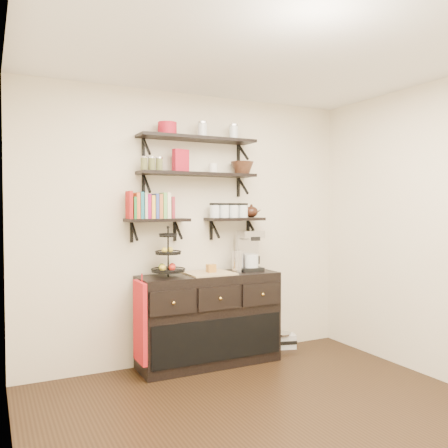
% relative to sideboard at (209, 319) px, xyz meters
% --- Properties ---
extents(floor, '(3.50, 3.50, 0.00)m').
position_rel_sideboard_xyz_m(floor, '(-0.07, -1.51, -0.45)').
color(floor, black).
rests_on(floor, ground).
extents(ceiling, '(3.50, 3.50, 0.02)m').
position_rel_sideboard_xyz_m(ceiling, '(-0.07, -1.51, 2.25)').
color(ceiling, white).
rests_on(ceiling, back_wall).
extents(back_wall, '(3.50, 0.02, 2.70)m').
position_rel_sideboard_xyz_m(back_wall, '(-0.07, 0.24, 0.90)').
color(back_wall, '#F2E8CD').
rests_on(back_wall, ground).
extents(left_wall, '(0.02, 3.50, 2.70)m').
position_rel_sideboard_xyz_m(left_wall, '(-1.82, -1.51, 0.90)').
color(left_wall, '#F2E8CD').
rests_on(left_wall, ground).
extents(shelf_top, '(1.20, 0.27, 0.23)m').
position_rel_sideboard_xyz_m(shelf_top, '(-0.07, 0.10, 1.78)').
color(shelf_top, black).
rests_on(shelf_top, back_wall).
extents(shelf_mid, '(1.20, 0.27, 0.23)m').
position_rel_sideboard_xyz_m(shelf_mid, '(-0.07, 0.10, 1.43)').
color(shelf_mid, black).
rests_on(shelf_mid, back_wall).
extents(shelf_low_left, '(0.60, 0.25, 0.23)m').
position_rel_sideboard_xyz_m(shelf_low_left, '(-0.49, 0.12, 0.98)').
color(shelf_low_left, black).
rests_on(shelf_low_left, back_wall).
extents(shelf_low_right, '(0.60, 0.25, 0.23)m').
position_rel_sideboard_xyz_m(shelf_low_right, '(0.35, 0.12, 0.98)').
color(shelf_low_right, black).
rests_on(shelf_low_right, back_wall).
extents(cookbooks, '(0.43, 0.15, 0.26)m').
position_rel_sideboard_xyz_m(cookbooks, '(-0.55, 0.12, 1.11)').
color(cookbooks, '#A61918').
rests_on(cookbooks, shelf_low_left).
extents(glass_canisters, '(0.43, 0.10, 0.13)m').
position_rel_sideboard_xyz_m(glass_canisters, '(0.28, 0.12, 1.06)').
color(glass_canisters, silver).
rests_on(glass_canisters, shelf_low_right).
extents(sideboard, '(1.40, 0.50, 0.92)m').
position_rel_sideboard_xyz_m(sideboard, '(0.00, 0.00, 0.00)').
color(sideboard, black).
rests_on(sideboard, floor).
extents(fruit_stand, '(0.31, 0.31, 0.46)m').
position_rel_sideboard_xyz_m(fruit_stand, '(-0.42, 0.00, 0.61)').
color(fruit_stand, black).
rests_on(fruit_stand, sideboard).
extents(candle, '(0.08, 0.08, 0.08)m').
position_rel_sideboard_xyz_m(candle, '(0.02, 0.00, 0.50)').
color(candle, '#A46C25').
rests_on(candle, sideboard).
extents(coffee_maker, '(0.24, 0.23, 0.42)m').
position_rel_sideboard_xyz_m(coffee_maker, '(0.47, 0.03, 0.65)').
color(coffee_maker, black).
rests_on(coffee_maker, sideboard).
extents(thermal_carafe, '(0.11, 0.11, 0.22)m').
position_rel_sideboard_xyz_m(thermal_carafe, '(0.31, -0.02, 0.56)').
color(thermal_carafe, silver).
rests_on(thermal_carafe, sideboard).
extents(apron, '(0.04, 0.31, 0.73)m').
position_rel_sideboard_xyz_m(apron, '(-0.73, -0.10, 0.07)').
color(apron, '#A7121C').
rests_on(apron, sideboard).
extents(radio, '(0.32, 0.24, 0.17)m').
position_rel_sideboard_xyz_m(radio, '(0.95, 0.12, -0.37)').
color(radio, silver).
rests_on(radio, floor).
extents(recipe_box, '(0.17, 0.09, 0.22)m').
position_rel_sideboard_xyz_m(recipe_box, '(-0.26, 0.10, 1.56)').
color(recipe_box, '#A31224').
rests_on(recipe_box, shelf_mid).
extents(walnut_bowl, '(0.24, 0.24, 0.13)m').
position_rel_sideboard_xyz_m(walnut_bowl, '(0.43, 0.10, 1.51)').
color(walnut_bowl, black).
rests_on(walnut_bowl, shelf_mid).
extents(ramekins, '(0.09, 0.09, 0.10)m').
position_rel_sideboard_xyz_m(ramekins, '(0.09, 0.10, 1.50)').
color(ramekins, white).
rests_on(ramekins, shelf_mid).
extents(teapot, '(0.21, 0.17, 0.14)m').
position_rel_sideboard_xyz_m(teapot, '(0.55, 0.12, 1.07)').
color(teapot, black).
rests_on(teapot, shelf_low_right).
extents(red_pot, '(0.18, 0.18, 0.12)m').
position_rel_sideboard_xyz_m(red_pot, '(-0.39, 0.10, 1.86)').
color(red_pot, '#A31224').
rests_on(red_pot, shelf_top).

